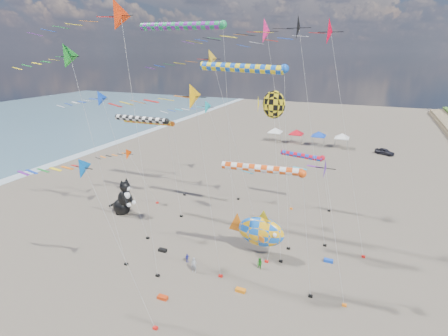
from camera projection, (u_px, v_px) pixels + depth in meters
ground at (153, 317)px, 28.10m from camera, size 260.00×260.00×0.00m
delta_kite_0 at (301, 173)px, 27.35m from camera, size 9.87×1.78×12.57m
delta_kite_1 at (288, 30)px, 33.25m from camera, size 15.68×2.60×23.82m
delta_kite_2 at (86, 171)px, 24.81m from camera, size 9.90×1.63×13.46m
delta_kite_3 at (100, 19)px, 27.28m from camera, size 12.72×2.57×24.31m
delta_kite_4 at (125, 154)px, 48.77m from camera, size 9.47×1.76×7.91m
delta_kite_5 at (63, 59)px, 30.40m from camera, size 11.15×2.41×21.17m
delta_kite_6 at (269, 32)px, 41.63m from camera, size 14.54×3.20×24.26m
delta_kite_7 at (183, 97)px, 29.04m from camera, size 10.78×2.30×18.12m
delta_kite_8 at (202, 108)px, 48.31m from camera, size 11.78×2.00×14.15m
delta_kite_9 at (95, 102)px, 36.97m from camera, size 10.65×1.84×16.50m
delta_kite_10 at (334, 33)px, 31.15m from camera, size 13.17×2.60×23.39m
delta_kite_11 at (213, 61)px, 39.69m from camera, size 13.48×2.33×20.73m
windsock_0 at (304, 156)px, 45.73m from camera, size 7.10×0.68×7.64m
windsock_1 at (150, 122)px, 50.41m from camera, size 10.00×0.72×10.98m
windsock_2 at (266, 170)px, 28.51m from camera, size 8.39×0.67×11.53m
windsock_3 at (143, 120)px, 42.98m from camera, size 9.23×0.75×12.75m
windsock_4 at (184, 27)px, 37.20m from camera, size 11.53×0.86×23.32m
windsock_5 at (245, 69)px, 33.72m from camera, size 10.20×0.88×19.22m
angelfish_kite at (272, 106)px, 33.08m from camera, size 3.74×3.02×16.84m
cat_inflatable at (122, 196)px, 45.22m from camera, size 3.83×2.20×4.95m
fish_inflatable at (260, 231)px, 35.75m from camera, size 6.50×2.58×5.26m
person_adult at (194, 265)px, 33.58m from camera, size 0.61×0.45×1.55m
child_green at (260, 264)px, 34.13m from camera, size 0.69×0.62×1.18m
child_blue at (187, 258)px, 35.29m from camera, size 0.46×0.59×0.94m
kite_bag_0 at (163, 298)px, 30.09m from camera, size 0.90×0.44×0.30m
kite_bag_1 at (328, 261)px, 35.40m from camera, size 0.90×0.44×0.30m
kite_bag_2 at (241, 290)px, 31.01m from camera, size 0.90×0.44×0.30m
kite_bag_3 at (163, 250)px, 37.25m from camera, size 0.90×0.44×0.30m
tent_row at (308, 131)px, 78.95m from camera, size 19.20×4.20×3.80m
parked_car at (385, 152)px, 71.99m from camera, size 4.13×3.10×1.31m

